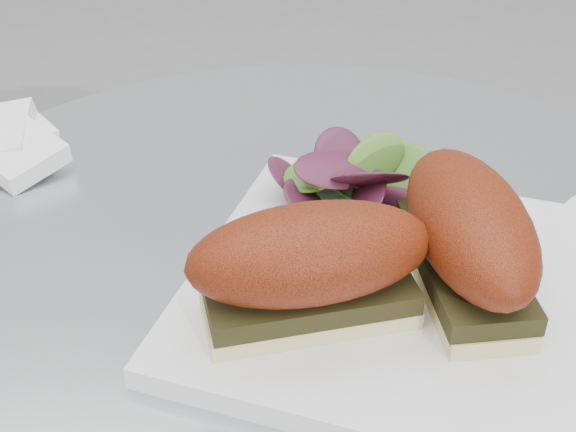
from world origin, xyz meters
name	(u,v)px	position (x,y,z in m)	size (l,w,h in m)	color
plate	(392,289)	(0.06, -0.03, 0.74)	(0.26, 0.26, 0.02)	white
sandwich_left	(310,265)	(0.01, -0.08, 0.79)	(0.17, 0.12, 0.08)	#F8E79B
sandwich_right	(468,234)	(0.10, -0.03, 0.79)	(0.11, 0.17, 0.08)	#F8E79B
salad	(365,183)	(0.03, 0.05, 0.77)	(0.13, 0.13, 0.05)	#4E852B
napkin	(5,155)	(-0.28, 0.10, 0.74)	(0.10, 0.10, 0.02)	white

